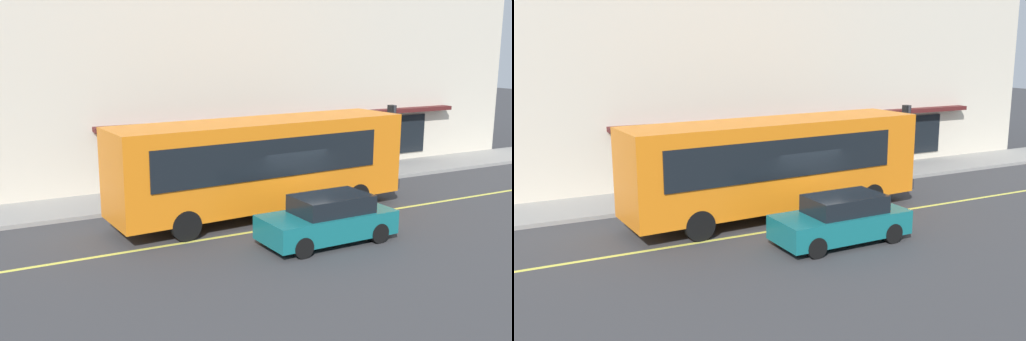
% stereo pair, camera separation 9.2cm
% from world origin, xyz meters
% --- Properties ---
extents(ground, '(120.00, 120.00, 0.00)m').
position_xyz_m(ground, '(0.00, 0.00, 0.00)').
color(ground, '#38383A').
extents(sidewalk, '(80.00, 3.00, 0.15)m').
position_xyz_m(sidewalk, '(0.00, 5.48, 0.07)').
color(sidewalk, gray).
rests_on(sidewalk, ground).
extents(lane_centre_stripe, '(36.00, 0.16, 0.01)m').
position_xyz_m(lane_centre_stripe, '(0.00, 0.00, 0.00)').
color(lane_centre_stripe, '#D8D14C').
rests_on(lane_centre_stripe, ground).
extents(storefront_building, '(26.83, 11.92, 13.30)m').
position_xyz_m(storefront_building, '(3.90, 12.63, 6.64)').
color(storefront_building, beige).
rests_on(storefront_building, ground).
extents(bus, '(11.27, 3.22, 3.50)m').
position_xyz_m(bus, '(-0.69, 1.54, 1.99)').
color(bus, orange).
rests_on(bus, ground).
extents(traffic_light, '(0.30, 0.52, 3.20)m').
position_xyz_m(traffic_light, '(7.82, 4.69, 2.53)').
color(traffic_light, '#2D2D33').
rests_on(traffic_light, sidewalk).
extents(car_teal, '(4.34, 1.94, 1.52)m').
position_xyz_m(car_teal, '(-0.26, -2.01, 0.74)').
color(car_teal, '#14666B').
rests_on(car_teal, ground).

